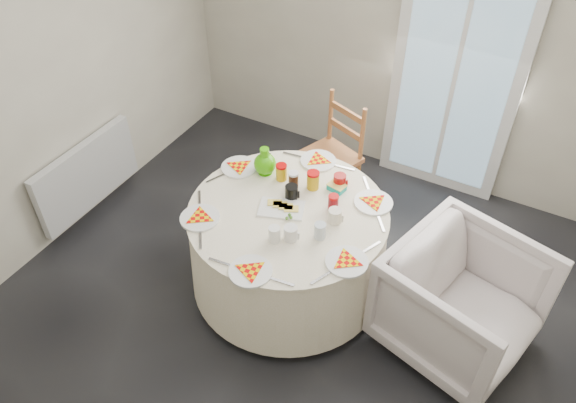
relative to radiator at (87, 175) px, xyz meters
The scene contains 14 objects.
floor 1.99m from the radiator, ahead, with size 4.00×4.00×0.00m, color black.
wall_back 2.80m from the radiator, 42.86° to the left, with size 4.00×0.02×2.60m, color #BCB5A3.
wall_left 0.94m from the radiator, 106.70° to the right, with size 0.02×4.00×2.60m, color #BCB5A3.
glass_door 3.00m from the radiator, 36.79° to the left, with size 1.00×0.08×2.10m, color silver.
radiator is the anchor object (origin of this frame).
table 1.78m from the radiator, ahead, with size 1.35×1.35×0.68m, color white.
wooden_chair 1.93m from the radiator, 32.92° to the left, with size 0.42×0.40×0.94m, color #A15735, non-canonical shape.
armchair 2.97m from the radiator, ahead, with size 0.84×0.79×0.86m, color beige.
place_settings 1.82m from the radiator, ahead, with size 1.39×1.39×0.03m, color silver, non-canonical shape.
jar_cluster 1.87m from the radiator, ahead, with size 0.51×0.25×0.15m, color #A44612, non-canonical shape.
butter_tub 2.05m from the radiator, 12.21° to the left, with size 0.12×0.08×0.05m, color #0BA094.
green_pitcher 1.57m from the radiator, 13.76° to the left, with size 0.16×0.16×0.20m, color #3CAE07, non-canonical shape.
cheese_platter 1.78m from the radiator, ahead, with size 0.29×0.19×0.04m, color white, non-canonical shape.
mugs_glasses 1.96m from the radiator, ahead, with size 0.65×0.65×0.12m, color gray, non-canonical shape.
Camera 1 is at (1.13, -2.07, 3.18)m, focal length 35.00 mm.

